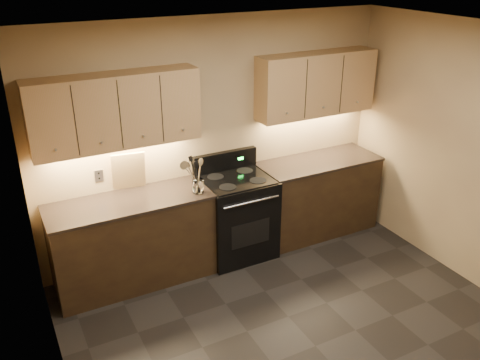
{
  "coord_description": "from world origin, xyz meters",
  "views": [
    {
      "loc": [
        -2.18,
        -2.76,
        3.17
      ],
      "look_at": [
        0.0,
        1.45,
        1.02
      ],
      "focal_mm": 38.0,
      "sensor_mm": 36.0,
      "label": 1
    }
  ],
  "objects": [
    {
      "name": "floor",
      "position": [
        0.0,
        0.0,
        0.0
      ],
      "size": [
        4.0,
        4.0,
        0.0
      ],
      "primitive_type": "plane",
      "color": "black",
      "rests_on": "ground"
    },
    {
      "name": "black_spoon",
      "position": [
        -0.42,
        1.56,
        1.11
      ],
      "size": [
        0.08,
        0.09,
        0.34
      ],
      "primitive_type": null,
      "rotation": [
        0.08,
        -0.04,
        -0.03
      ],
      "color": "black",
      "rests_on": "utensil_crock"
    },
    {
      "name": "wall_back",
      "position": [
        0.0,
        2.0,
        1.3
      ],
      "size": [
        4.0,
        0.04,
        2.6
      ],
      "primitive_type": "cube",
      "color": "tan",
      "rests_on": "ground"
    },
    {
      "name": "stove",
      "position": [
        0.08,
        1.68,
        0.48
      ],
      "size": [
        0.76,
        0.68,
        1.14
      ],
      "color": "black",
      "rests_on": "ground"
    },
    {
      "name": "wall_left",
      "position": [
        -2.0,
        0.0,
        1.3
      ],
      "size": [
        0.04,
        4.0,
        2.6
      ],
      "primitive_type": "cube",
      "color": "tan",
      "rests_on": "ground"
    },
    {
      "name": "steel_skimmer",
      "position": [
        -0.39,
        1.53,
        1.13
      ],
      "size": [
        0.25,
        0.14,
        0.37
      ],
      "primitive_type": null,
      "rotation": [
        -0.13,
        -0.49,
        0.01
      ],
      "color": "silver",
      "rests_on": "utensil_crock"
    },
    {
      "name": "counter_left",
      "position": [
        -1.1,
        1.7,
        0.47
      ],
      "size": [
        1.62,
        0.62,
        0.93
      ],
      "color": "black",
      "rests_on": "ground"
    },
    {
      "name": "outlet_plate",
      "position": [
        -1.3,
        1.99,
        1.12
      ],
      "size": [
        0.08,
        0.01,
        0.12
      ],
      "primitive_type": "cube",
      "color": "#B2B5BA",
      "rests_on": "wall_back"
    },
    {
      "name": "steel_spatula",
      "position": [
        -0.4,
        1.57,
        1.11
      ],
      "size": [
        0.21,
        0.15,
        0.34
      ],
      "primitive_type": null,
      "rotation": [
        -0.04,
        -0.36,
        -0.3
      ],
      "color": "silver",
      "rests_on": "utensil_crock"
    },
    {
      "name": "upper_cab_right",
      "position": [
        1.18,
        1.85,
        1.8
      ],
      "size": [
        1.44,
        0.3,
        0.7
      ],
      "primitive_type": "cube",
      "color": "#AE7D57",
      "rests_on": "wall_back"
    },
    {
      "name": "wooden_spoon",
      "position": [
        -0.44,
        1.55,
        1.11
      ],
      "size": [
        0.14,
        0.09,
        0.34
      ],
      "primitive_type": null,
      "rotation": [
        -0.03,
        0.22,
        0.23
      ],
      "color": "tan",
      "rests_on": "utensil_crock"
    },
    {
      "name": "utensil_crock",
      "position": [
        -0.42,
        1.55,
        0.99
      ],
      "size": [
        0.12,
        0.12,
        0.14
      ],
      "color": "white",
      "rests_on": "counter_left"
    },
    {
      "name": "upper_cab_left",
      "position": [
        -1.1,
        1.85,
        1.8
      ],
      "size": [
        1.6,
        0.3,
        0.7
      ],
      "primitive_type": "cube",
      "color": "#AE7D57",
      "rests_on": "wall_back"
    },
    {
      "name": "cutting_board",
      "position": [
        -1.01,
        1.94,
        1.13
      ],
      "size": [
        0.35,
        0.16,
        0.41
      ],
      "primitive_type": "cube",
      "rotation": [
        0.23,
        0.0,
        -0.14
      ],
      "color": "tan",
      "rests_on": "counter_left"
    },
    {
      "name": "black_turner",
      "position": [
        -0.41,
        1.54,
        1.14
      ],
      "size": [
        0.15,
        0.2,
        0.39
      ],
      "primitive_type": null,
      "rotation": [
        -0.29,
        -0.04,
        0.33
      ],
      "color": "black",
      "rests_on": "utensil_crock"
    },
    {
      "name": "ceiling",
      "position": [
        0.0,
        0.0,
        2.6
      ],
      "size": [
        4.0,
        4.0,
        0.0
      ],
      "primitive_type": "plane",
      "rotation": [
        3.14,
        0.0,
        0.0
      ],
      "color": "silver",
      "rests_on": "wall_back"
    },
    {
      "name": "counter_right",
      "position": [
        1.18,
        1.7,
        0.47
      ],
      "size": [
        1.46,
        0.62,
        0.93
      ],
      "color": "black",
      "rests_on": "ground"
    }
  ]
}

